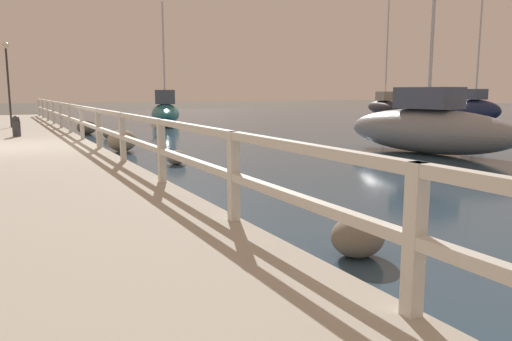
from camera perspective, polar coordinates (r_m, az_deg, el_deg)
ground_plane at (r=13.37m, az=-26.61°, el=1.21°), size 120.00×120.00×0.00m
dock_walkway at (r=13.35m, az=-26.66°, el=1.81°), size 4.10×36.00×0.28m
railing at (r=13.46m, az=-18.54°, el=5.63°), size 0.10×32.50×0.92m
boulder_near_dock at (r=17.62m, az=-16.36°, el=4.03°), size 0.46×0.41×0.34m
boulder_upstream at (r=13.87m, az=-15.06°, el=3.32°), size 0.78×0.70×0.58m
boulder_mid_strip at (r=19.78m, az=-18.79°, el=4.70°), size 0.71×0.64×0.53m
boulder_far_strip at (r=11.10m, az=-9.10°, el=1.48°), size 0.43×0.38×0.32m
boulder_downstream at (r=4.99m, az=11.55°, el=-7.42°), size 0.54×0.49×0.40m
mooring_bollard at (r=16.29m, az=-25.71°, el=4.59°), size 0.23×0.23×0.61m
dock_lamp at (r=20.54m, az=-26.54°, el=10.24°), size 0.22×0.22×3.06m
sailboat_teal at (r=25.11m, az=-10.33°, el=6.65°), size 2.91×5.82×5.81m
sailboat_gray at (r=13.68m, az=18.99°, el=4.71°), size 2.21×5.07×7.33m
sailboat_black at (r=35.43m, az=14.51°, el=7.15°), size 3.22×5.95×7.54m
sailboat_navy at (r=29.02m, az=23.74°, el=6.48°), size 1.60×3.59×6.46m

